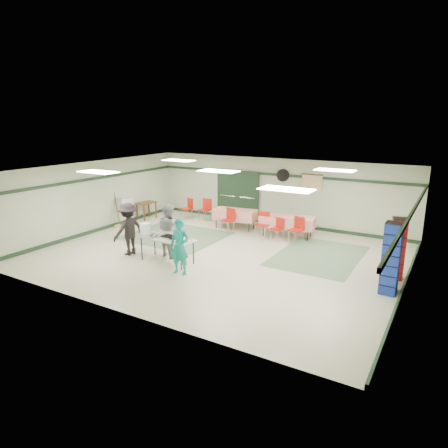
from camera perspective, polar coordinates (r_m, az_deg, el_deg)
The scene contains 42 objects.
floor at distance 12.85m, azimuth -0.74°, elevation -4.38°, with size 11.00×11.00×0.00m, color beige.
ceiling at distance 12.23m, azimuth -0.78°, elevation 7.66°, with size 11.00×11.00×0.00m, color silver.
wall_back at distance 16.41m, azimuth 7.43°, elevation 4.59°, with size 11.00×11.00×0.00m, color beige.
wall_front at distance 9.07m, azimuth -15.67°, elevation -4.20°, with size 11.00×11.00×0.00m, color beige.
wall_left at distance 15.96m, azimuth -17.94°, elevation 3.72°, with size 9.00×9.00×0.00m, color beige.
wall_right at distance 10.80m, azimuth 25.11°, elevation -2.04°, with size 9.00×9.00×0.00m, color beige.
trim_back at distance 16.27m, azimuth 7.47°, elevation 7.00°, with size 11.00×0.06×0.10m, color #1B321E.
baseboard_back at distance 16.65m, azimuth 7.24°, elevation 0.21°, with size 11.00×0.06×0.12m, color #1B321E.
trim_left at distance 15.83m, azimuth -18.07°, elevation 6.19°, with size 9.00×0.06×0.10m, color #1B321E.
baseboard_left at distance 16.22m, azimuth -17.51°, elevation -0.77°, with size 9.00×0.06×0.12m, color #1B321E.
trim_right at distance 10.63m, azimuth 25.36°, elevation 1.60°, with size 9.00×0.06×0.10m, color #1B321E.
baseboard_right at distance 11.21m, azimuth 24.23°, elevation -8.35°, with size 9.00×0.06×0.12m, color #1B321E.
green_patch_a at distance 14.98m, azimuth -6.96°, elevation -1.66°, with size 3.50×3.00×0.01m, color #62815E.
green_patch_b at distance 13.08m, azimuth 13.35°, elevation -4.43°, with size 2.50×3.50×0.01m, color #62815E.
double_door_left at distance 17.37m, azimuth 0.62°, elevation 4.27°, with size 0.90×0.06×2.10m, color gray.
double_door_right at distance 16.92m, azimuth 3.41°, elevation 3.97°, with size 0.90×0.06×2.10m, color gray.
door_frame at distance 17.13m, azimuth 1.95°, elevation 4.12°, with size 2.00×0.03×2.15m, color #1B321E.
wall_fan at distance 16.13m, azimuth 8.41°, elevation 6.90°, with size 0.50×0.50×0.10m, color black.
scroll_banner at distance 15.75m, azimuth 12.44°, elevation 5.80°, with size 0.80×0.02×0.60m, color #D4BC84.
serving_table at distance 12.09m, azimuth -8.18°, elevation -2.20°, with size 1.83×0.81×0.76m.
sheet_tray_right at distance 11.76m, azimuth -6.18°, elevation -2.34°, with size 0.55×0.42×0.02m, color silver.
sheet_tray_mid at distance 12.21m, azimuth -8.20°, elevation -1.76°, with size 0.62×0.47×0.02m, color silver.
sheet_tray_left at distance 12.32m, azimuth -10.48°, elevation -1.70°, with size 0.59×0.45×0.02m, color silver.
baking_pan at distance 12.01m, azimuth -7.70°, elevation -1.87°, with size 0.50×0.31×0.08m, color black.
foam_box_stack at distance 12.54m, azimuth -11.16°, elevation -0.68°, with size 0.25×0.23×0.35m, color white.
volunteer_teal at distance 11.12m, azimuth -6.35°, elevation -3.22°, with size 0.58×0.38×1.59m, color teal.
volunteer_grey at distance 12.61m, azimuth -7.90°, elevation -0.90°, with size 0.82×0.64×1.68m, color gray.
volunteer_dark at distance 12.99m, azimuth -13.49°, elevation -0.70°, with size 1.08×0.62×1.68m, color black.
dining_table_a at distance 14.85m, azimuth 9.04°, elevation 0.38°, with size 2.07×1.17×0.77m.
dining_table_b at distance 15.76m, azimuth 1.59°, elevation 1.39°, with size 1.74×0.93×0.77m.
chair_a at distance 14.40m, azimuth 7.73°, elevation -0.35°, with size 0.43×0.43×0.80m.
chair_b at distance 14.63m, azimuth 5.60°, elevation 0.31°, with size 0.46×0.46×0.94m.
chair_c at distance 14.14m, azimuth 10.45°, elevation -0.43°, with size 0.53×0.53×0.92m.
chair_d at distance 15.26m, azimuth 0.75°, elevation 0.92°, with size 0.50×0.50×0.92m.
chair_loose_a at distance 17.01m, azimuth -2.60°, elevation 2.41°, with size 0.45×0.45×0.94m.
chair_loose_b at distance 17.27m, azimuth -5.13°, elevation 2.51°, with size 0.56×0.56×0.92m.
crate_stack_blue_a at distance 10.58m, azimuth 22.75°, elevation -4.60°, with size 0.40×0.40×1.83m, color #1B33A4.
crate_stack_red at distance 11.66m, azimuth 23.51°, elevation -3.27°, with size 0.37×0.37×1.70m, color maroon.
crate_stack_blue_b at distance 10.84m, azimuth 22.89°, elevation -4.66°, with size 0.36×0.36×1.65m, color #1B33A4.
printer_table at distance 17.56m, azimuth -11.05°, elevation 2.73°, with size 0.62×0.89×0.74m.
office_printer at distance 16.56m, azimuth -14.10°, elevation 2.95°, with size 0.52×0.45×0.41m, color silver.
broom at distance 16.44m, azimuth -15.01°, elevation 2.02°, with size 0.03×0.03×1.40m, color brown.
Camera 1 is at (6.29, -10.38, 4.21)m, focal length 32.00 mm.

